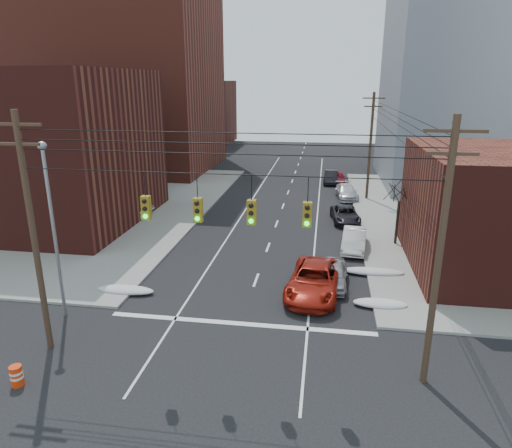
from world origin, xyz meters
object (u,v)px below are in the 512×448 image
(parked_car_d, at_px, (347,192))
(construction_barrel, at_px, (17,376))
(parked_car_a, at_px, (333,274))
(parked_car_c, at_px, (345,215))
(lot_car_d, at_px, (131,192))
(parked_car_f, at_px, (331,177))
(lot_car_b, at_px, (132,206))
(red_pickup, at_px, (314,280))
(parked_car_b, at_px, (354,240))
(parked_car_e, at_px, (338,177))
(lot_car_c, at_px, (105,202))
(lot_car_a, at_px, (126,213))

(parked_car_d, bearing_deg, construction_barrel, -120.26)
(parked_car_a, bearing_deg, parked_car_c, 87.68)
(lot_car_d, distance_m, construction_barrel, 31.12)
(parked_car_f, height_order, lot_car_b, parked_car_f)
(red_pickup, xyz_separation_m, parked_car_a, (1.11, 1.36, -0.14))
(red_pickup, relative_size, parked_car_c, 1.29)
(parked_car_c, bearing_deg, lot_car_b, 174.81)
(parked_car_b, xyz_separation_m, lot_car_b, (-20.29, 6.55, 0.00))
(red_pickup, distance_m, parked_car_d, 23.69)
(parked_car_d, xyz_separation_m, construction_barrel, (-14.61, -33.97, -0.26))
(parked_car_c, xyz_separation_m, construction_barrel, (-14.19, -25.32, -0.21))
(parked_car_b, relative_size, construction_barrel, 5.24)
(parked_car_b, distance_m, parked_car_e, 23.43)
(lot_car_d, relative_size, construction_barrel, 4.61)
(parked_car_d, bearing_deg, parked_car_b, -96.99)
(red_pickup, bearing_deg, lot_car_d, 141.60)
(parked_car_a, distance_m, construction_barrel, 17.57)
(lot_car_b, bearing_deg, parked_car_f, -31.66)
(parked_car_b, relative_size, lot_car_c, 0.95)
(lot_car_b, bearing_deg, lot_car_d, 40.66)
(parked_car_b, xyz_separation_m, parked_car_f, (-1.60, 23.13, -0.02))
(parked_car_c, relative_size, parked_car_d, 0.97)
(parked_car_a, distance_m, lot_car_d, 27.83)
(red_pickup, relative_size, construction_barrel, 6.96)
(parked_car_a, distance_m, parked_car_e, 29.94)
(parked_car_b, relative_size, parked_car_c, 0.97)
(parked_car_d, bearing_deg, lot_car_b, -162.82)
(lot_car_a, distance_m, lot_car_c, 4.65)
(lot_car_c, bearing_deg, parked_car_d, -92.58)
(parked_car_a, distance_m, lot_car_b, 22.80)
(parked_car_a, bearing_deg, parked_car_b, 78.86)
(parked_car_d, relative_size, lot_car_d, 1.20)
(parked_car_b, xyz_separation_m, parked_car_c, (-0.42, 7.01, -0.11))
(construction_barrel, bearing_deg, parked_car_c, 60.74)
(red_pickup, height_order, parked_car_c, red_pickup)
(construction_barrel, bearing_deg, red_pickup, 41.26)
(red_pickup, distance_m, lot_car_d, 27.95)
(red_pickup, bearing_deg, construction_barrel, -132.51)
(red_pickup, distance_m, parked_car_c, 15.06)
(parked_car_d, distance_m, lot_car_b, 22.24)
(lot_car_c, bearing_deg, parked_car_c, -113.03)
(lot_car_b, xyz_separation_m, lot_car_d, (-2.31, 5.21, 0.08))
(parked_car_d, xyz_separation_m, parked_car_e, (-0.80, 7.77, -0.01))
(parked_car_e, height_order, lot_car_a, parked_car_e)
(parked_car_c, distance_m, construction_barrel, 29.03)
(red_pickup, bearing_deg, parked_car_d, 89.66)
(lot_car_b, height_order, lot_car_d, lot_car_d)
(parked_car_e, relative_size, lot_car_b, 0.92)
(parked_car_a, bearing_deg, lot_car_c, 150.16)
(parked_car_a, xyz_separation_m, lot_car_a, (-18.21, 10.78, 0.06))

